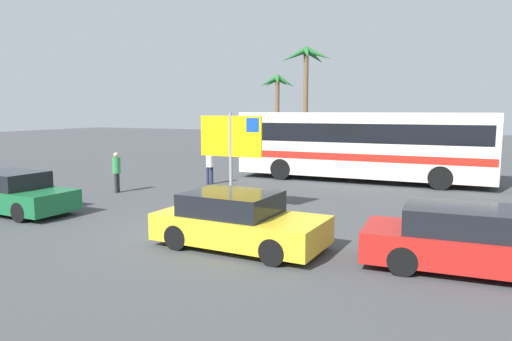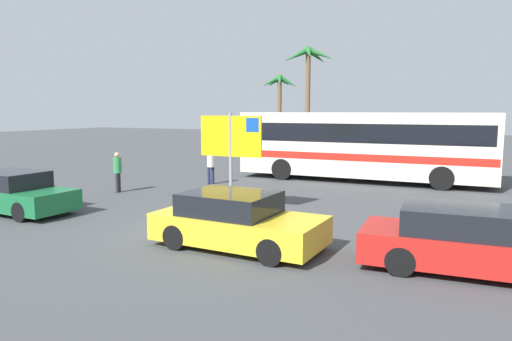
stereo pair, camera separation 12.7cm
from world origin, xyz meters
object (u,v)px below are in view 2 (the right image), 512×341
bus_front_coach (363,143)px  pedestrian_by_bus (118,169)px  ferry_sign (232,140)px  car_red (473,242)px  car_green (15,193)px  car_yellow (237,221)px  pedestrian_crossing_lot (211,163)px

bus_front_coach → pedestrian_by_bus: size_ratio=7.07×
bus_front_coach → ferry_sign: size_ratio=3.57×
car_red → car_green: bearing=177.4°
car_red → pedestrian_by_bus: pedestrian_by_bus is taller
ferry_sign → car_green: bearing=-152.4°
ferry_sign → car_yellow: (1.95, -3.48, -1.69)m
car_yellow → pedestrian_crossing_lot: (-5.47, 8.11, 0.31)m
pedestrian_crossing_lot → pedestrian_by_bus: bearing=98.9°
car_green → pedestrian_crossing_lot: size_ratio=2.54×
car_green → car_yellow: (8.23, -0.44, 0.00)m
car_red → pedestrian_crossing_lot: pedestrian_crossing_lot is taller
car_red → car_yellow: size_ratio=1.11×
bus_front_coach → car_red: 12.48m
car_red → pedestrian_by_bus: 13.66m
car_green → pedestrian_crossing_lot: bearing=73.1°
pedestrian_crossing_lot → car_green: bearing=114.1°
pedestrian_by_bus → pedestrian_crossing_lot: 4.09m
ferry_sign → pedestrian_by_bus: 6.15m
car_yellow → pedestrian_crossing_lot: 9.79m
car_green → pedestrian_by_bus: (0.42, 4.32, 0.31)m
car_yellow → pedestrian_by_bus: size_ratio=2.56×
car_yellow → bus_front_coach: bearing=91.0°
car_green → pedestrian_by_bus: size_ratio=2.53×
bus_front_coach → ferry_sign: 8.79m
ferry_sign → pedestrian_crossing_lot: (-3.52, 4.63, -1.38)m
ferry_sign → pedestrian_crossing_lot: size_ratio=1.99×
ferry_sign → pedestrian_by_bus: bearing=169.4°
bus_front_coach → car_red: (4.72, -11.49, -1.15)m
car_green → pedestrian_crossing_lot: 8.16m
ferry_sign → pedestrian_crossing_lot: bearing=128.9°
bus_front_coach → pedestrian_crossing_lot: 7.07m
bus_front_coach → car_green: size_ratio=2.80×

